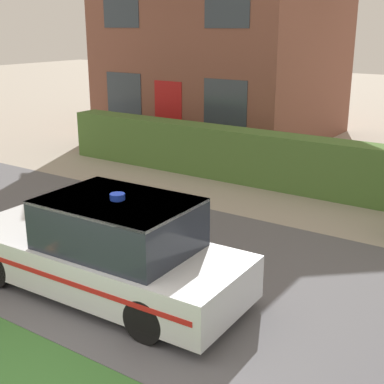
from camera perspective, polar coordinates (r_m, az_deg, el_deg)
name	(u,v)px	position (r m, az deg, el deg)	size (l,w,h in m)	color
road_strip	(203,273)	(8.43, 1.17, -8.68)	(28.00, 5.22, 0.01)	#5B5B60
garden_hedge	(284,162)	(12.71, 9.74, 3.18)	(12.82, 0.70, 1.28)	#4C7233
police_car	(106,249)	(7.71, -9.19, -6.02)	(4.46, 1.77, 1.53)	black
house_left	(226,17)	(18.66, 3.62, 18.13)	(7.15, 6.47, 7.74)	brown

